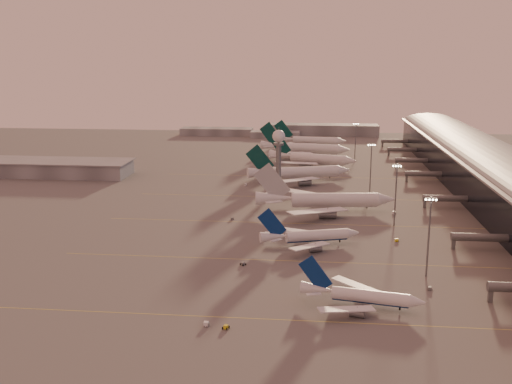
# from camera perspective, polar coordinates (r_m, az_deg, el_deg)

# --- Properties ---
(ground) EXTENTS (700.00, 700.00, 0.00)m
(ground) POSITION_cam_1_polar(r_m,az_deg,el_deg) (189.66, -1.78, -7.41)
(ground) COLOR #5A5757
(ground) RESTS_ON ground
(taxiway_markings) EXTENTS (180.00, 185.25, 0.02)m
(taxiway_markings) POSITION_cam_1_polar(r_m,az_deg,el_deg) (241.48, 7.07, -3.01)
(taxiway_markings) COLOR #D6C64B
(taxiway_markings) RESTS_ON ground
(terminal) EXTENTS (57.00, 362.00, 23.04)m
(terminal) POSITION_cam_1_polar(r_m,az_deg,el_deg) (303.50, 21.80, 1.48)
(terminal) COLOR black
(terminal) RESTS_ON ground
(hangar) EXTENTS (82.00, 27.00, 8.50)m
(hangar) POSITION_cam_1_polar(r_m,az_deg,el_deg) (352.84, -18.35, 2.21)
(hangar) COLOR slate
(hangar) RESTS_ON ground
(radar_tower) EXTENTS (6.40, 6.40, 31.10)m
(radar_tower) POSITION_cam_1_polar(r_m,az_deg,el_deg) (300.23, 2.17, 4.30)
(radar_tower) COLOR slate
(radar_tower) RESTS_ON ground
(mast_a) EXTENTS (3.60, 0.56, 25.00)m
(mast_a) POSITION_cam_1_polar(r_m,az_deg,el_deg) (186.94, 16.14, -3.80)
(mast_a) COLOR slate
(mast_a) RESTS_ON ground
(mast_b) EXTENTS (3.60, 0.56, 25.00)m
(mast_b) POSITION_cam_1_polar(r_m,az_deg,el_deg) (239.09, 13.17, -0.02)
(mast_b) COLOR slate
(mast_b) RESTS_ON ground
(mast_c) EXTENTS (3.60, 0.56, 25.00)m
(mast_c) POSITION_cam_1_polar(r_m,az_deg,el_deg) (292.13, 10.88, 2.40)
(mast_c) COLOR slate
(mast_c) RESTS_ON ground
(mast_d) EXTENTS (3.60, 0.56, 25.00)m
(mast_d) POSITION_cam_1_polar(r_m,az_deg,el_deg) (380.61, 9.44, 4.87)
(mast_d) COLOR slate
(mast_d) RESTS_ON ground
(distant_horizon) EXTENTS (165.00, 37.50, 9.00)m
(distant_horizon) POSITION_cam_1_polar(r_m,az_deg,el_deg) (505.65, 3.40, 5.85)
(distant_horizon) COLOR slate
(distant_horizon) RESTS_ON ground
(narrowbody_near) EXTENTS (33.58, 26.55, 13.24)m
(narrowbody_near) POSITION_cam_1_polar(r_m,az_deg,el_deg) (164.37, 10.00, -9.90)
(narrowbody_near) COLOR silver
(narrowbody_near) RESTS_ON ground
(narrowbody_mid) EXTENTS (36.12, 28.38, 14.54)m
(narrowbody_mid) POSITION_cam_1_polar(r_m,az_deg,el_deg) (212.67, 5.17, -4.35)
(narrowbody_mid) COLOR silver
(narrowbody_mid) RESTS_ON ground
(widebody_white) EXTENTS (60.74, 48.41, 21.40)m
(widebody_white) POSITION_cam_1_polar(r_m,az_deg,el_deg) (259.20, 6.64, -1.05)
(widebody_white) COLOR silver
(widebody_white) RESTS_ON ground
(greentail_a) EXTENTS (55.19, 43.86, 20.78)m
(greentail_a) POSITION_cam_1_polar(r_m,az_deg,el_deg) (319.60, 4.18, 1.66)
(greentail_a) COLOR silver
(greentail_a) RESTS_ON ground
(greentail_b) EXTENTS (54.10, 42.99, 20.37)m
(greentail_b) POSITION_cam_1_polar(r_m,az_deg,el_deg) (364.43, 5.37, 3.02)
(greentail_b) COLOR silver
(greentail_b) RESTS_ON ground
(greentail_c) EXTENTS (60.61, 48.52, 22.20)m
(greentail_c) POSITION_cam_1_polar(r_m,az_deg,el_deg) (401.39, 4.66, 4.00)
(greentail_c) COLOR silver
(greentail_c) RESTS_ON ground
(greentail_d) EXTENTS (53.44, 42.97, 19.42)m
(greentail_d) POSITION_cam_1_polar(r_m,az_deg,el_deg) (443.10, 5.22, 4.76)
(greentail_d) COLOR silver
(greentail_d) RESTS_ON ground
(gsv_truck_a) EXTENTS (6.22, 2.58, 2.46)m
(gsv_truck_a) POSITION_cam_1_polar(r_m,az_deg,el_deg) (152.39, -4.59, -12.21)
(gsv_truck_a) COLOR white
(gsv_truck_a) RESTS_ON ground
(gsv_tug_near) EXTENTS (2.92, 3.74, 0.94)m
(gsv_tug_near) POSITION_cam_1_polar(r_m,az_deg,el_deg) (151.11, -2.89, -12.74)
(gsv_tug_near) COLOR yellow
(gsv_tug_near) RESTS_ON ground
(gsv_catering_a) EXTENTS (5.51, 3.48, 4.18)m
(gsv_catering_a) POSITION_cam_1_polar(r_m,az_deg,el_deg) (180.21, 16.29, -8.35)
(gsv_catering_a) COLOR slate
(gsv_catering_a) RESTS_ON ground
(gsv_tug_mid) EXTENTS (3.87, 3.67, 0.96)m
(gsv_tug_mid) POSITION_cam_1_polar(r_m,az_deg,el_deg) (193.21, -1.24, -6.86)
(gsv_tug_mid) COLOR slate
(gsv_tug_mid) RESTS_ON ground
(gsv_truck_b) EXTENTS (6.07, 3.73, 2.31)m
(gsv_truck_b) POSITION_cam_1_polar(r_m,az_deg,el_deg) (222.74, 13.36, -4.33)
(gsv_truck_b) COLOR yellow
(gsv_truck_b) RESTS_ON ground
(gsv_truck_c) EXTENTS (5.70, 4.19, 2.19)m
(gsv_truck_c) POSITION_cam_1_polar(r_m,az_deg,el_deg) (245.28, -2.19, -2.40)
(gsv_truck_c) COLOR slate
(gsv_truck_c) RESTS_ON ground
(gsv_catering_b) EXTENTS (6.18, 4.22, 4.65)m
(gsv_catering_b) POSITION_cam_1_polar(r_m,az_deg,el_deg) (260.13, 13.08, -1.56)
(gsv_catering_b) COLOR white
(gsv_catering_b) RESTS_ON ground
(gsv_tug_far) EXTENTS (3.73, 3.56, 0.92)m
(gsv_tug_far) POSITION_cam_1_polar(r_m,az_deg,el_deg) (286.17, 5.44, -0.35)
(gsv_tug_far) COLOR white
(gsv_tug_far) RESTS_ON ground
(gsv_truck_d) EXTENTS (2.63, 5.34, 2.06)m
(gsv_truck_d) POSITION_cam_1_polar(r_m,az_deg,el_deg) (309.10, -0.98, 0.81)
(gsv_truck_d) COLOR white
(gsv_truck_d) RESTS_ON ground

